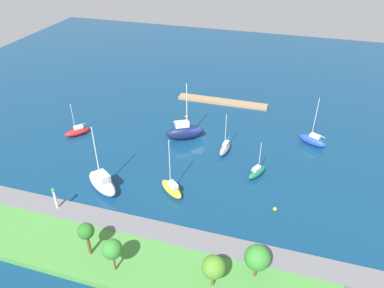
{
  "coord_description": "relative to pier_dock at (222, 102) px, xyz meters",
  "views": [
    {
      "loc": [
        -16.84,
        59.89,
        39.44
      ],
      "look_at": [
        0.0,
        3.99,
        1.5
      ],
      "focal_mm": 33.96,
      "sensor_mm": 36.0,
      "label": 1
    }
  ],
  "objects": [
    {
      "name": "breakwater",
      "position": [
        1.02,
        44.19,
        0.22
      ],
      "size": [
        72.07,
        3.6,
        1.01
      ],
      "primitive_type": "cube",
      "color": "slate",
      "rests_on": "ground"
    },
    {
      "name": "sailboat_navy_along_channel",
      "position": [
        3.62,
        18.2,
        1.38
      ],
      "size": [
        7.94,
        5.91,
        12.06
      ],
      "rotation": [
        0.0,
        0.0,
        3.65
      ],
      "color": "#141E4C",
      "rests_on": "water"
    },
    {
      "name": "harbor_beacon",
      "position": [
        15.83,
        44.19,
        2.87
      ],
      "size": [
        0.56,
        0.56,
        3.73
      ],
      "color": "silver",
      "rests_on": "breakwater"
    },
    {
      "name": "park_tree_west",
      "position": [
        -14.95,
        47.66,
        3.94
      ],
      "size": [
        3.19,
        3.19,
        4.94
      ],
      "color": "brown",
      "rests_on": "shoreline_park"
    },
    {
      "name": "water",
      "position": [
        1.02,
        17.89,
        -0.29
      ],
      "size": [
        160.0,
        160.0,
        0.0
      ],
      "primitive_type": "plane",
      "color": "navy",
      "rests_on": "ground"
    },
    {
      "name": "pier_dock",
      "position": [
        0.0,
        0.0,
        0.0
      ],
      "size": [
        21.65,
        2.75,
        0.57
      ],
      "primitive_type": "cube",
      "color": "#997A56",
      "rests_on": "ground"
    },
    {
      "name": "park_tree_midwest",
      "position": [
        2.16,
        51.85,
        4.35
      ],
      "size": [
        2.54,
        2.54,
        5.03
      ],
      "color": "brown",
      "rests_on": "shoreline_park"
    },
    {
      "name": "sailboat_yellow_inner_mooring",
      "position": [
        0.59,
        34.89,
        0.68
      ],
      "size": [
        5.29,
        4.69,
        10.17
      ],
      "rotation": [
        0.0,
        0.0,
        5.62
      ],
      "color": "yellow",
      "rests_on": "water"
    },
    {
      "name": "park_tree_mideast",
      "position": [
        -10.22,
        50.4,
        3.77
      ],
      "size": [
        2.88,
        2.88,
        4.62
      ],
      "color": "brown",
      "rests_on": "shoreline_park"
    },
    {
      "name": "shoreline_park",
      "position": [
        1.02,
        50.2,
        0.17
      ],
      "size": [
        53.24,
        8.47,
        0.91
      ],
      "primitive_type": "cube",
      "color": "#478C3D",
      "rests_on": "ground"
    },
    {
      "name": "mooring_buoy_yellow",
      "position": [
        -16.13,
        34.17,
        0.02
      ],
      "size": [
        0.61,
        0.61,
        0.61
      ],
      "primitive_type": "sphere",
      "color": "yellow",
      "rests_on": "water"
    },
    {
      "name": "sailboat_green_outer_mooring",
      "position": [
        -12.17,
        26.19,
        0.54
      ],
      "size": [
        3.34,
        4.73,
        6.78
      ],
      "rotation": [
        0.0,
        0.0,
        4.23
      ],
      "color": "#19724C",
      "rests_on": "water"
    },
    {
      "name": "sailboat_white_mid_basin",
      "position": [
        11.84,
        37.38,
        1.21
      ],
      "size": [
        7.68,
        6.23,
        11.92
      ],
      "rotation": [
        0.0,
        0.0,
        5.71
      ],
      "color": "white",
      "rests_on": "water"
    },
    {
      "name": "sailboat_gray_west_end",
      "position": [
        -5.22,
        20.65,
        0.63
      ],
      "size": [
        2.05,
        4.79,
        8.42
      ],
      "rotation": [
        0.0,
        0.0,
        1.43
      ],
      "color": "gray",
      "rests_on": "water"
    },
    {
      "name": "sailboat_red_lone_north",
      "position": [
        25.36,
        23.22,
        0.55
      ],
      "size": [
        4.72,
        4.92,
        7.26
      ],
      "rotation": [
        0.0,
        0.0,
        0.83
      ],
      "color": "red",
      "rests_on": "water"
    },
    {
      "name": "mooring_buoy_orange",
      "position": [
        5.91,
        9.84,
        0.09
      ],
      "size": [
        0.76,
        0.76,
        0.76
      ],
      "primitive_type": "sphere",
      "color": "orange",
      "rests_on": "water"
    },
    {
      "name": "sailboat_blue_far_south",
      "position": [
        -21.14,
        13.02,
        0.76
      ],
      "size": [
        5.73,
        4.07,
        10.08
      ],
      "rotation": [
        0.0,
        0.0,
        5.81
      ],
      "color": "#2347B2",
      "rests_on": "water"
    },
    {
      "name": "park_tree_east",
      "position": [
        6.52,
        50.45,
        4.61
      ],
      "size": [
        2.15,
        2.15,
        5.21
      ],
      "color": "brown",
      "rests_on": "shoreline_park"
    }
  ]
}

